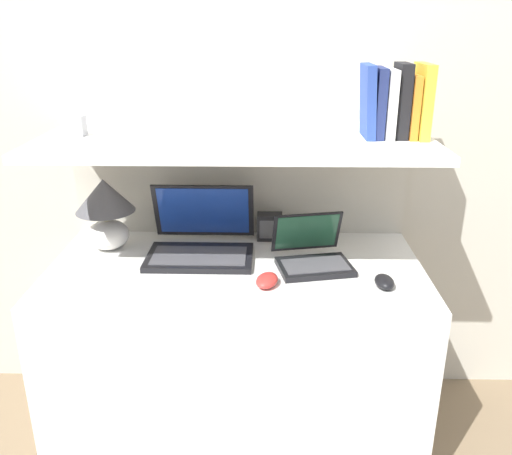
{
  "coord_description": "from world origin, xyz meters",
  "views": [
    {
      "loc": [
        0.11,
        -1.41,
        1.55
      ],
      "look_at": [
        0.07,
        0.33,
        0.88
      ],
      "focal_mm": 38.0,
      "sensor_mm": 36.0,
      "label": 1
    }
  ],
  "objects_px": {
    "laptop_small": "(312,255)",
    "computer_mouse": "(267,280)",
    "book_yellow": "(422,101)",
    "book_black": "(401,101)",
    "book_orange": "(411,106)",
    "book_blue": "(368,101)",
    "router_box": "(270,227)",
    "book_navy": "(378,103)",
    "shelf_gadget": "(74,126)",
    "book_white": "(388,104)",
    "laptop_large": "(201,241)",
    "table_lamp": "(106,208)",
    "second_mouse": "(384,282)"
  },
  "relations": [
    {
      "from": "table_lamp",
      "to": "book_black",
      "type": "distance_m",
      "value": 1.11
    },
    {
      "from": "laptop_large",
      "to": "book_orange",
      "type": "height_order",
      "value": "book_orange"
    },
    {
      "from": "table_lamp",
      "to": "router_box",
      "type": "distance_m",
      "value": 0.63
    },
    {
      "from": "laptop_large",
      "to": "shelf_gadget",
      "type": "height_order",
      "value": "shelf_gadget"
    },
    {
      "from": "book_blue",
      "to": "router_box",
      "type": "bearing_deg",
      "value": 149.71
    },
    {
      "from": "book_blue",
      "to": "book_white",
      "type": "bearing_deg",
      "value": 0.0
    },
    {
      "from": "book_navy",
      "to": "book_blue",
      "type": "bearing_deg",
      "value": 180.0
    },
    {
      "from": "laptop_small",
      "to": "book_yellow",
      "type": "height_order",
      "value": "book_yellow"
    },
    {
      "from": "laptop_small",
      "to": "book_navy",
      "type": "height_order",
      "value": "book_navy"
    },
    {
      "from": "second_mouse",
      "to": "book_white",
      "type": "xyz_separation_m",
      "value": [
        0.01,
        0.22,
        0.54
      ]
    },
    {
      "from": "book_yellow",
      "to": "book_white",
      "type": "bearing_deg",
      "value": 180.0
    },
    {
      "from": "book_black",
      "to": "book_orange",
      "type": "bearing_deg",
      "value": 0.0
    },
    {
      "from": "book_yellow",
      "to": "book_white",
      "type": "height_order",
      "value": "book_yellow"
    },
    {
      "from": "computer_mouse",
      "to": "book_black",
      "type": "relative_size",
      "value": 0.5
    },
    {
      "from": "book_yellow",
      "to": "book_black",
      "type": "relative_size",
      "value": 1.0
    },
    {
      "from": "laptop_small",
      "to": "book_yellow",
      "type": "relative_size",
      "value": 1.23
    },
    {
      "from": "laptop_small",
      "to": "book_black",
      "type": "distance_m",
      "value": 0.6
    },
    {
      "from": "book_blue",
      "to": "book_navy",
      "type": "bearing_deg",
      "value": 0.0
    },
    {
      "from": "book_yellow",
      "to": "computer_mouse",
      "type": "bearing_deg",
      "value": -156.25
    },
    {
      "from": "router_box",
      "to": "book_orange",
      "type": "height_order",
      "value": "book_orange"
    },
    {
      "from": "laptop_small",
      "to": "book_white",
      "type": "xyz_separation_m",
      "value": [
        0.23,
        0.06,
        0.52
      ]
    },
    {
      "from": "shelf_gadget",
      "to": "laptop_large",
      "type": "bearing_deg",
      "value": 4.26
    },
    {
      "from": "computer_mouse",
      "to": "book_black",
      "type": "bearing_deg",
      "value": 26.98
    },
    {
      "from": "book_yellow",
      "to": "book_white",
      "type": "relative_size",
      "value": 1.07
    },
    {
      "from": "computer_mouse",
      "to": "shelf_gadget",
      "type": "height_order",
      "value": "shelf_gadget"
    },
    {
      "from": "laptop_large",
      "to": "computer_mouse",
      "type": "xyz_separation_m",
      "value": [
        0.24,
        -0.25,
        -0.03
      ]
    },
    {
      "from": "laptop_small",
      "to": "table_lamp",
      "type": "bearing_deg",
      "value": 169.65
    },
    {
      "from": "computer_mouse",
      "to": "book_navy",
      "type": "height_order",
      "value": "book_navy"
    },
    {
      "from": "computer_mouse",
      "to": "book_black",
      "type": "xyz_separation_m",
      "value": [
        0.43,
        0.22,
        0.55
      ]
    },
    {
      "from": "computer_mouse",
      "to": "book_blue",
      "type": "height_order",
      "value": "book_blue"
    },
    {
      "from": "book_yellow",
      "to": "table_lamp",
      "type": "bearing_deg",
      "value": 175.92
    },
    {
      "from": "book_navy",
      "to": "book_blue",
      "type": "distance_m",
      "value": 0.03
    },
    {
      "from": "book_navy",
      "to": "second_mouse",
      "type": "bearing_deg",
      "value": -84.5
    },
    {
      "from": "book_navy",
      "to": "book_white",
      "type": "bearing_deg",
      "value": 0.0
    },
    {
      "from": "laptop_small",
      "to": "computer_mouse",
      "type": "relative_size",
      "value": 2.43
    },
    {
      "from": "laptop_small",
      "to": "router_box",
      "type": "relative_size",
      "value": 2.8
    },
    {
      "from": "book_black",
      "to": "book_navy",
      "type": "bearing_deg",
      "value": 180.0
    },
    {
      "from": "book_yellow",
      "to": "book_orange",
      "type": "bearing_deg",
      "value": 180.0
    },
    {
      "from": "shelf_gadget",
      "to": "computer_mouse",
      "type": "bearing_deg",
      "value": -18.72
    },
    {
      "from": "table_lamp",
      "to": "book_white",
      "type": "bearing_deg",
      "value": -4.53
    },
    {
      "from": "book_black",
      "to": "shelf_gadget",
      "type": "distance_m",
      "value": 1.09
    },
    {
      "from": "book_black",
      "to": "shelf_gadget",
      "type": "relative_size",
      "value": 3.44
    },
    {
      "from": "computer_mouse",
      "to": "shelf_gadget",
      "type": "bearing_deg",
      "value": 161.28
    },
    {
      "from": "shelf_gadget",
      "to": "book_white",
      "type": "bearing_deg",
      "value": 0.0
    },
    {
      "from": "laptop_large",
      "to": "second_mouse",
      "type": "bearing_deg",
      "value": -22.07
    },
    {
      "from": "book_navy",
      "to": "computer_mouse",
      "type": "bearing_deg",
      "value": -148.45
    },
    {
      "from": "book_orange",
      "to": "book_black",
      "type": "distance_m",
      "value": 0.04
    },
    {
      "from": "laptop_small",
      "to": "book_black",
      "type": "height_order",
      "value": "book_black"
    },
    {
      "from": "book_blue",
      "to": "laptop_large",
      "type": "bearing_deg",
      "value": 176.94
    },
    {
      "from": "laptop_small",
      "to": "second_mouse",
      "type": "height_order",
      "value": "laptop_small"
    }
  ]
}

